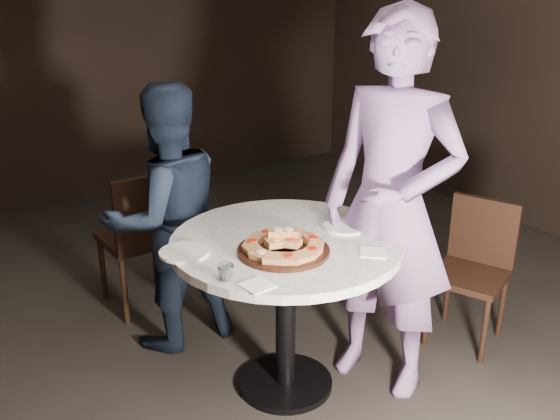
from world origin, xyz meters
name	(u,v)px	position (x,y,z in m)	size (l,w,h in m)	color
floor	(281,404)	(0.00, 0.00, 0.00)	(7.00, 7.00, 0.00)	black
table	(286,268)	(0.10, 0.11, 0.67)	(1.41, 1.41, 0.82)	black
serving_board	(284,251)	(0.01, -0.01, 0.83)	(0.41, 0.41, 0.02)	black
focaccia_pile	(284,243)	(0.01, -0.01, 0.87)	(0.37, 0.36, 0.10)	#A86D41
plate_left	(184,252)	(-0.36, 0.22, 0.83)	(0.22, 0.22, 0.01)	white
plate_right	(345,226)	(0.42, 0.07, 0.83)	(0.21, 0.21, 0.01)	white
water_glass	(226,273)	(-0.33, -0.10, 0.85)	(0.07, 0.07, 0.07)	silver
napkin_near	(257,285)	(-0.25, -0.21, 0.82)	(0.11, 0.11, 0.01)	white
napkin_far	(373,252)	(0.34, -0.23, 0.82)	(0.11, 0.11, 0.01)	white
chair_far	(143,232)	(-0.18, 1.24, 0.52)	(0.44, 0.46, 0.90)	black
chair_right	(475,261)	(1.27, -0.06, 0.47)	(0.51, 0.50, 0.81)	black
diner_navy	(167,219)	(-0.19, 0.84, 0.74)	(0.72, 0.56, 1.48)	#141D30
diner_teal	(391,209)	(0.57, -0.09, 0.94)	(0.68, 0.45, 1.88)	slate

